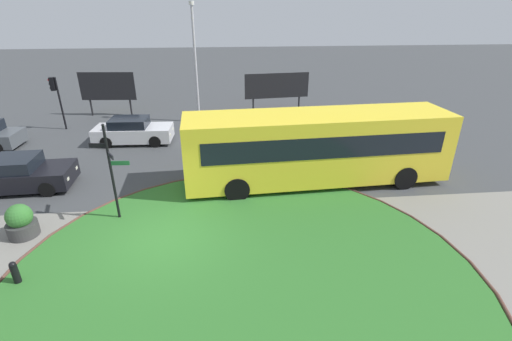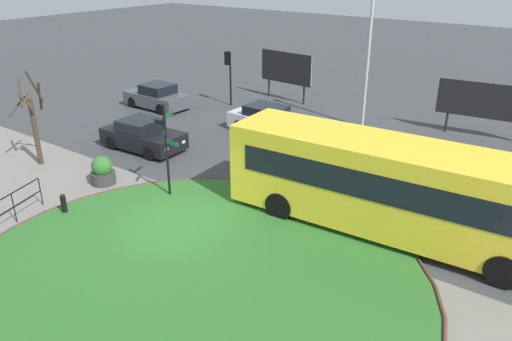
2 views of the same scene
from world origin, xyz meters
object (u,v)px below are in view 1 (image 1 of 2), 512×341
Objects in this scene: bus_yellow at (317,147)px; lamppost_tall at (195,60)px; car_near_lane at (133,131)px; billboard_right at (108,87)px; car_trailing at (21,174)px; signpost_directional at (111,167)px; bollard_foreground at (15,273)px; billboard_left at (277,86)px; traffic_light_near at (55,92)px; planter_near_signpost at (21,222)px.

lamppost_tall reaches higher than bus_yellow.
billboard_right is (-2.72, 5.82, 1.32)m from car_near_lane.
car_near_lane is at bearing 54.70° from car_trailing.
bollard_foreground is at bearing -121.69° from signpost_directional.
billboard_right is (-6.20, 2.08, -1.96)m from lamppost_tall.
bus_yellow is at bearing -95.90° from billboard_left.
lamppost_tall is (8.41, 0.83, 1.59)m from traffic_light_near.
billboard_left reaches higher than planter_near_signpost.
signpost_directional reaches higher than billboard_left.
billboard_left is 18.29m from planter_near_signpost.
car_near_lane is at bearing -132.90° from lamppost_tall.
traffic_light_near reaches higher than car_near_lane.
signpost_directional is 16.01m from billboard_left.
car_near_lane is at bearing 78.72° from planter_near_signpost.
billboard_left is at bearing 53.88° from planter_near_signpost.
planter_near_signpost is (0.94, -14.77, -1.46)m from billboard_right.
car_near_lane is (0.81, 11.40, 0.27)m from bollard_foreground.
traffic_light_near reaches higher than billboard_right.
lamppost_tall reaches higher than car_trailing.
traffic_light_near is at bearing 97.83° from car_trailing.
bollard_foreground is at bearing -68.33° from planter_near_signpost.
bus_yellow is 3.50× the size of traffic_light_near.
billboard_left is (0.00, 11.65, 0.17)m from bus_yellow.
traffic_light_near is at bearing 104.85° from planter_near_signpost.
car_near_lane reaches higher than bollard_foreground.
planter_near_signpost is (-2.96, -0.76, -1.55)m from signpost_directional.
bus_yellow is 10.76m from car_near_lane.
billboard_right reaches higher than bollard_foreground.
bus_yellow is 1.53× the size of lamppost_tall.
planter_near_signpost is (-5.26, -12.69, -3.42)m from lamppost_tall.
planter_near_signpost is (-10.75, -14.74, -1.30)m from billboard_left.
lamppost_tall is 14.16m from planter_near_signpost.
bus_yellow is 2.61× the size of car_near_lane.
bus_yellow reaches higher than billboard_right.
bollard_foreground is at bearing 108.29° from traffic_light_near.
lamppost_tall is at bearing -165.44° from billboard_left.
billboard_left is at bearing 86.90° from bus_yellow.
billboard_left is (9.78, 17.19, 1.43)m from bollard_foreground.
car_trailing is at bearing 148.18° from signpost_directional.
bollard_foreground is 0.07× the size of bus_yellow.
bollard_foreground is 2.64m from planter_near_signpost.
signpost_directional reaches higher than traffic_light_near.
bus_yellow is at bearing -40.33° from billboard_right.
car_near_lane reaches higher than planter_near_signpost.
traffic_light_near reaches higher than billboard_left.
planter_near_signpost is (-10.75, -3.09, -1.13)m from bus_yellow.
billboard_right is at bearing 161.46° from lamppost_tall.
car_trailing is (-3.44, -5.32, -0.01)m from car_near_lane.
traffic_light_near is at bearing -174.39° from lamppost_tall.
signpost_directional is 8.15m from bus_yellow.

